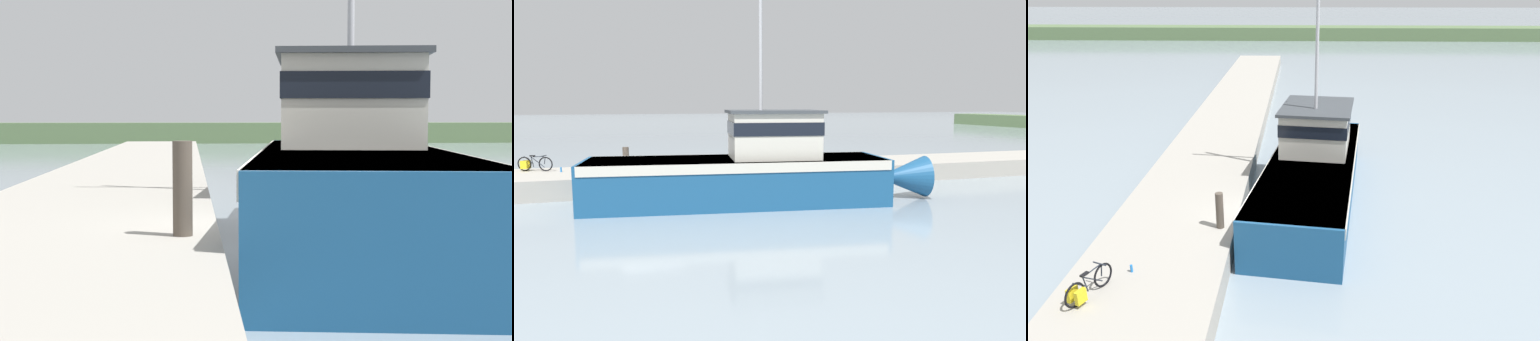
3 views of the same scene
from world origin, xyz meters
TOP-DOWN VIEW (x-y plane):
  - ground_plane at (0.00, 0.00)m, footprint 320.00×320.00m
  - dock_pier at (-3.41, 0.00)m, footprint 4.46×80.00m
  - far_shoreline at (30.00, 64.50)m, footprint 180.00×5.00m
  - fishing_boat_main at (1.61, 3.99)m, footprint 5.10×14.37m
  - mooring_post at (-1.67, -0.88)m, footprint 0.26×0.26m

SIDE VIEW (x-z plane):
  - ground_plane at x=0.00m, z-range 0.00..0.00m
  - dock_pier at x=-3.41m, z-range 0.00..0.90m
  - far_shoreline at x=30.00m, z-range 0.00..1.93m
  - fishing_boat_main at x=1.61m, z-range -3.94..6.75m
  - mooring_post at x=-1.67m, z-range 0.90..2.17m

